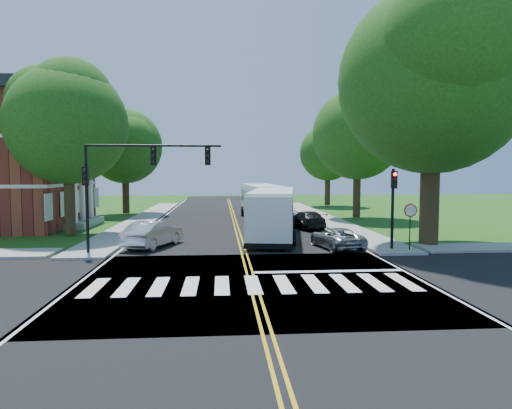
{
  "coord_description": "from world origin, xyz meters",
  "views": [
    {
      "loc": [
        -1.23,
        -17.84,
        4.34
      ],
      "look_at": [
        0.91,
        9.71,
        2.4
      ],
      "focal_mm": 32.0,
      "sensor_mm": 36.0,
      "label": 1
    }
  ],
  "objects": [
    {
      "name": "suv",
      "position": [
        5.38,
        7.6,
        0.6
      ],
      "size": [
        2.71,
        4.55,
        1.19
      ],
      "primitive_type": "imported",
      "rotation": [
        0.0,
        0.0,
        3.32
      ],
      "color": "#B7BABF",
      "rests_on": "road"
    },
    {
      "name": "signal_ne",
      "position": [
        8.2,
        6.44,
        2.96
      ],
      "size": [
        0.3,
        0.46,
        4.4
      ],
      "color": "black",
      "rests_on": "ground"
    },
    {
      "name": "bus_follow",
      "position": [
        2.47,
        23.21,
        1.71
      ],
      "size": [
        3.39,
        12.52,
        3.21
      ],
      "rotation": [
        0.0,
        0.0,
        3.18
      ],
      "color": "silver",
      "rests_on": "road"
    },
    {
      "name": "edge_line_w",
      "position": [
        -6.8,
        22.0,
        0.01
      ],
      "size": [
        0.12,
        70.0,
        0.01
      ],
      "primitive_type": "cube",
      "color": "silver",
      "rests_on": "road"
    },
    {
      "name": "stop_sign",
      "position": [
        9.0,
        5.98,
        2.03
      ],
      "size": [
        0.76,
        0.08,
        2.53
      ],
      "color": "black",
      "rests_on": "ground"
    },
    {
      "name": "edge_line_e",
      "position": [
        6.8,
        22.0,
        0.01
      ],
      "size": [
        0.12,
        70.0,
        0.01
      ],
      "primitive_type": "cube",
      "color": "silver",
      "rests_on": "road"
    },
    {
      "name": "sidewalk_nw",
      "position": [
        -8.3,
        25.0,
        0.07
      ],
      "size": [
        2.6,
        40.0,
        0.15
      ],
      "primitive_type": "cube",
      "color": "gray",
      "rests_on": "ground"
    },
    {
      "name": "crosswalk",
      "position": [
        0.0,
        -0.5,
        0.02
      ],
      "size": [
        12.6,
        3.0,
        0.01
      ],
      "primitive_type": "cube",
      "color": "silver",
      "rests_on": "road"
    },
    {
      "name": "cross_road",
      "position": [
        0.0,
        0.0,
        0.01
      ],
      "size": [
        60.0,
        12.0,
        0.01
      ],
      "primitive_type": "cube",
      "color": "black",
      "rests_on": "ground"
    },
    {
      "name": "sidewalk_ne",
      "position": [
        8.3,
        25.0,
        0.07
      ],
      "size": [
        2.6,
        40.0,
        0.15
      ],
      "primitive_type": "cube",
      "color": "gray",
      "rests_on": "ground"
    },
    {
      "name": "dark_sedan",
      "position": [
        5.4,
        16.88,
        0.69
      ],
      "size": [
        2.59,
        4.93,
        1.36
      ],
      "primitive_type": "imported",
      "rotation": [
        0.0,
        0.0,
        3.29
      ],
      "color": "black",
      "rests_on": "road"
    },
    {
      "name": "tree_east_mid",
      "position": [
        11.5,
        24.0,
        7.86
      ],
      "size": [
        8.4,
        8.4,
        11.93
      ],
      "color": "#332614",
      "rests_on": "ground"
    },
    {
      "name": "tree_ne_big",
      "position": [
        11.0,
        8.0,
        9.62
      ],
      "size": [
        10.8,
        10.8,
        14.91
      ],
      "color": "#332614",
      "rests_on": "ground"
    },
    {
      "name": "center_line",
      "position": [
        0.0,
        22.0,
        0.01
      ],
      "size": [
        0.36,
        70.0,
        0.01
      ],
      "primitive_type": "cube",
      "color": "gold",
      "rests_on": "road"
    },
    {
      "name": "stop_bar",
      "position": [
        3.5,
        1.6,
        0.02
      ],
      "size": [
        6.6,
        0.4,
        0.01
      ],
      "primitive_type": "cube",
      "color": "silver",
      "rests_on": "road"
    },
    {
      "name": "tree_east_far",
      "position": [
        12.5,
        40.0,
        6.86
      ],
      "size": [
        7.2,
        7.2,
        10.34
      ],
      "color": "#332614",
      "rests_on": "ground"
    },
    {
      "name": "tree_west_far",
      "position": [
        -11.0,
        30.0,
        7.0
      ],
      "size": [
        7.6,
        7.6,
        10.67
      ],
      "color": "#332614",
      "rests_on": "ground"
    },
    {
      "name": "signal_nw",
      "position": [
        -5.86,
        6.43,
        4.38
      ],
      "size": [
        7.15,
        0.46,
        5.66
      ],
      "color": "black",
      "rests_on": "ground"
    },
    {
      "name": "road",
      "position": [
        0.0,
        18.0,
        0.01
      ],
      "size": [
        14.0,
        96.0,
        0.01
      ],
      "primitive_type": "cube",
      "color": "black",
      "rests_on": "ground"
    },
    {
      "name": "tree_west_near",
      "position": [
        -11.5,
        14.0,
        7.53
      ],
      "size": [
        8.0,
        8.0,
        11.4
      ],
      "color": "#332614",
      "rests_on": "ground"
    },
    {
      "name": "hatchback",
      "position": [
        -5.16,
        8.85,
        0.78
      ],
      "size": [
        3.17,
        4.92,
        1.53
      ],
      "primitive_type": "imported",
      "rotation": [
        0.0,
        0.0,
        2.78
      ],
      "color": "silver",
      "rests_on": "road"
    },
    {
      "name": "ground",
      "position": [
        0.0,
        0.0,
        0.0
      ],
      "size": [
        140.0,
        140.0,
        0.0
      ],
      "primitive_type": "plane",
      "color": "#244C13",
      "rests_on": "ground"
    },
    {
      "name": "bus_lead",
      "position": [
        2.29,
        12.5,
        1.69
      ],
      "size": [
        4.59,
        12.56,
        3.18
      ],
      "rotation": [
        0.0,
        0.0,
        2.98
      ],
      "color": "silver",
      "rests_on": "road"
    }
  ]
}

